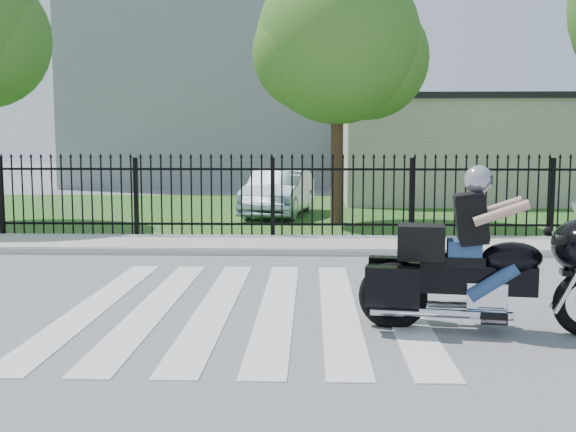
{
  "coord_description": "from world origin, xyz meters",
  "views": [
    {
      "loc": [
        0.84,
        -8.57,
        2.15
      ],
      "look_at": [
        0.48,
        1.78,
        1.0
      ],
      "focal_mm": 42.0,
      "sensor_mm": 36.0,
      "label": 1
    }
  ],
  "objects": [
    {
      "name": "building_low",
      "position": [
        7.0,
        16.0,
        1.75
      ],
      "size": [
        10.0,
        6.0,
        3.5
      ],
      "primitive_type": "cube",
      "color": "beige",
      "rests_on": "ground"
    },
    {
      "name": "motorcycle_rider",
      "position": [
        2.76,
        -1.01,
        0.79
      ],
      "size": [
        2.9,
        1.19,
        1.93
      ],
      "rotation": [
        0.0,
        0.0,
        -0.15
      ],
      "color": "black",
      "rests_on": "ground"
    },
    {
      "name": "curb",
      "position": [
        0.0,
        4.0,
        0.06
      ],
      "size": [
        40.0,
        0.12,
        0.12
      ],
      "primitive_type": "cube",
      "color": "#ADAAA3",
      "rests_on": "ground"
    },
    {
      "name": "building_tall",
      "position": [
        -3.0,
        26.0,
        6.0
      ],
      "size": [
        15.0,
        10.0,
        12.0
      ],
      "primitive_type": "cube",
      "color": "gray",
      "rests_on": "ground"
    },
    {
      "name": "grass_strip",
      "position": [
        0.0,
        12.0,
        0.01
      ],
      "size": [
        40.0,
        12.0,
        0.02
      ],
      "primitive_type": "cube",
      "color": "#2A5C1F",
      "rests_on": "ground"
    },
    {
      "name": "crosswalk",
      "position": [
        0.0,
        0.0,
        0.01
      ],
      "size": [
        5.0,
        5.5,
        0.01
      ],
      "primitive_type": null,
      "color": "silver",
      "rests_on": "ground"
    },
    {
      "name": "building_low_roof",
      "position": [
        7.0,
        16.0,
        3.6
      ],
      "size": [
        10.2,
        6.2,
        0.2
      ],
      "primitive_type": "cube",
      "color": "black",
      "rests_on": "building_low"
    },
    {
      "name": "parked_car",
      "position": [
        -0.09,
        10.64,
        0.7
      ],
      "size": [
        2.06,
        4.3,
        1.36
      ],
      "primitive_type": "imported",
      "rotation": [
        0.0,
        0.0,
        -0.16
      ],
      "color": "#9FB5C9",
      "rests_on": "grass_strip"
    },
    {
      "name": "ground",
      "position": [
        0.0,
        0.0,
        0.0
      ],
      "size": [
        120.0,
        120.0,
        0.0
      ],
      "primitive_type": "plane",
      "color": "slate",
      "rests_on": "ground"
    },
    {
      "name": "tree_mid",
      "position": [
        1.5,
        9.0,
        4.67
      ],
      "size": [
        4.2,
        4.2,
        6.78
      ],
      "color": "#382316",
      "rests_on": "ground"
    },
    {
      "name": "iron_fence",
      "position": [
        0.0,
        6.0,
        0.9
      ],
      "size": [
        26.0,
        0.04,
        1.8
      ],
      "color": "black",
      "rests_on": "ground"
    },
    {
      "name": "sidewalk",
      "position": [
        0.0,
        5.0,
        0.06
      ],
      "size": [
        40.0,
        2.0,
        0.12
      ],
      "primitive_type": "cube",
      "color": "#ADAAA3",
      "rests_on": "ground"
    }
  ]
}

